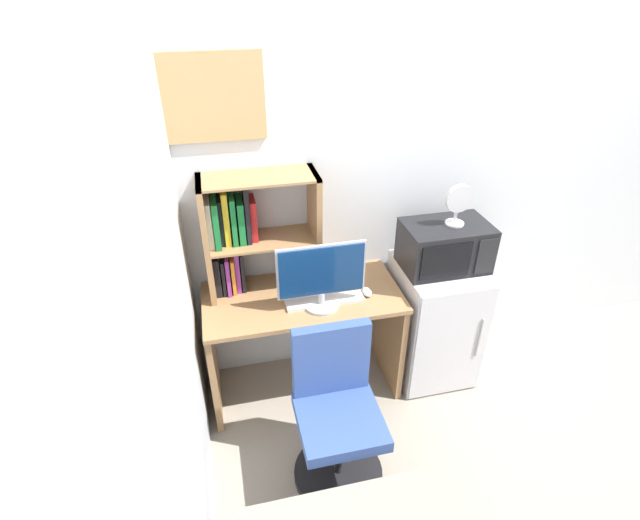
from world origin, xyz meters
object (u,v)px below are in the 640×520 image
(computer_mouse, at_px, (367,292))
(mini_fridge, at_px, (434,320))
(microwave, at_px, (445,246))
(wall_corkboard, at_px, (195,99))
(monitor, at_px, (321,275))
(keyboard, at_px, (325,300))
(desk_fan, at_px, (458,203))
(hutch_bookshelf, at_px, (245,233))
(desk_chair, at_px, (337,418))

(computer_mouse, xyz_separation_m, mini_fridge, (0.50, 0.05, -0.34))
(microwave, distance_m, wall_corkboard, 1.62)
(monitor, bearing_deg, microwave, 7.46)
(microwave, bearing_deg, mini_fridge, -90.38)
(monitor, relative_size, keyboard, 1.10)
(wall_corkboard, bearing_deg, monitor, -34.88)
(monitor, xyz_separation_m, wall_corkboard, (-0.56, 0.39, 0.89))
(monitor, relative_size, computer_mouse, 5.39)
(monitor, xyz_separation_m, mini_fridge, (0.78, 0.10, -0.54))
(keyboard, distance_m, microwave, 0.79)
(monitor, distance_m, desk_fan, 0.88)
(hutch_bookshelf, height_order, desk_chair, hutch_bookshelf)
(desk_chair, bearing_deg, monitor, 85.66)
(monitor, xyz_separation_m, microwave, (0.78, 0.10, 0.02))
(computer_mouse, bearing_deg, monitor, -171.10)
(keyboard, relative_size, mini_fridge, 0.54)
(computer_mouse, xyz_separation_m, desk_fan, (0.54, 0.05, 0.50))
(computer_mouse, relative_size, desk_chair, 0.10)
(computer_mouse, distance_m, desk_fan, 0.73)
(monitor, xyz_separation_m, desk_fan, (0.82, 0.10, 0.30))
(monitor, bearing_deg, keyboard, 51.41)
(mini_fridge, height_order, wall_corkboard, wall_corkboard)
(hutch_bookshelf, distance_m, monitor, 0.50)
(wall_corkboard, bearing_deg, mini_fridge, -12.19)
(hutch_bookshelf, height_order, monitor, hutch_bookshelf)
(monitor, relative_size, desk_fan, 2.00)
(hutch_bookshelf, xyz_separation_m, microwave, (1.16, -0.18, -0.14))
(mini_fridge, bearing_deg, keyboard, -175.03)
(hutch_bookshelf, distance_m, desk_fan, 1.23)
(desk_fan, xyz_separation_m, desk_chair, (-0.86, -0.61, -0.87))
(hutch_bookshelf, bearing_deg, computer_mouse, -19.50)
(keyboard, height_order, desk_fan, desk_fan)
(mini_fridge, xyz_separation_m, wall_corkboard, (-1.34, 0.29, 1.43))
(keyboard, distance_m, wall_corkboard, 1.29)
(microwave, bearing_deg, desk_chair, -143.16)
(keyboard, distance_m, computer_mouse, 0.26)
(wall_corkboard, bearing_deg, desk_fan, -11.96)
(mini_fridge, distance_m, microwave, 0.56)
(keyboard, xyz_separation_m, microwave, (0.76, 0.07, 0.22))
(hutch_bookshelf, bearing_deg, desk_chair, -66.80)
(keyboard, distance_m, desk_fan, 0.95)
(keyboard, bearing_deg, microwave, 5.20)
(monitor, distance_m, wall_corkboard, 1.12)
(hutch_bookshelf, height_order, keyboard, hutch_bookshelf)
(computer_mouse, height_order, microwave, microwave)
(computer_mouse, bearing_deg, desk_chair, -120.30)
(monitor, relative_size, wall_corkboard, 0.72)
(computer_mouse, height_order, mini_fridge, mini_fridge)
(hutch_bookshelf, relative_size, desk_chair, 0.78)
(computer_mouse, distance_m, desk_chair, 0.75)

